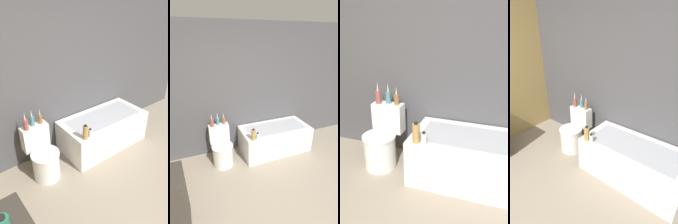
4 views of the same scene
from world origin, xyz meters
TOP-DOWN VIEW (x-y plane):
  - wall_back_tiled at (0.00, 2.21)m, footprint 6.40×0.06m
  - bathtub at (0.78, 1.80)m, footprint 1.45×0.72m
  - toilet at (-0.38, 1.78)m, footprint 0.40×0.56m
  - vase_gold at (-0.50, 1.95)m, footprint 0.07×0.07m
  - vase_silver at (-0.38, 2.00)m, footprint 0.06×0.06m
  - vase_bronze at (-0.26, 1.99)m, footprint 0.06×0.06m
  - shampoo_bottle_tall at (0.17, 1.50)m, footprint 0.08×0.08m
  - shampoo_bottle_short at (0.26, 1.50)m, footprint 0.06×0.06m

SIDE VIEW (x-z plane):
  - bathtub at x=0.78m, z-range 0.00..0.55m
  - toilet at x=-0.38m, z-range -0.06..0.68m
  - shampoo_bottle_short at x=0.26m, z-range 0.54..0.68m
  - shampoo_bottle_tall at x=0.17m, z-range 0.54..0.77m
  - vase_bronze at x=-0.26m, z-range 0.70..0.93m
  - vase_silver at x=-0.38m, z-range 0.70..0.95m
  - vase_gold at x=-0.50m, z-range 0.69..0.97m
  - wall_back_tiled at x=0.00m, z-range 0.00..2.60m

